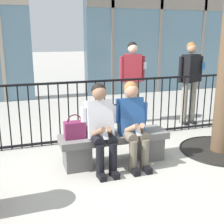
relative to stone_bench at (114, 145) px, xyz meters
name	(u,v)px	position (x,y,z in m)	size (l,w,h in m)	color
ground_plane	(114,162)	(0.00, 0.00, -0.27)	(60.00, 60.00, 0.00)	#B2ADA3
stone_bench	(114,145)	(0.00, 0.00, 0.00)	(1.60, 0.44, 0.45)	slate
seated_person_with_phone	(101,124)	(-0.24, -0.13, 0.38)	(0.52, 0.66, 1.21)	black
seated_person_companion	(133,121)	(0.24, -0.13, 0.38)	(0.52, 0.66, 1.21)	#6B6051
handbag_on_bench	(75,129)	(-0.58, -0.01, 0.30)	(0.29, 0.15, 0.34)	#7A234C
bystander_at_railing	(132,77)	(1.02, 1.81, 0.73)	(0.55, 0.34, 1.71)	gray
bystander_further_back	(190,77)	(2.14, 1.38, 0.73)	(0.55, 0.35, 1.71)	gray
plaza_railing	(96,110)	(0.00, 1.00, 0.28)	(8.09, 0.04, 1.09)	black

